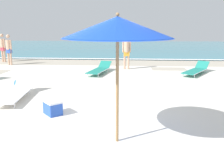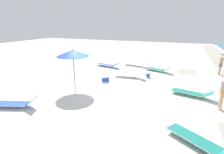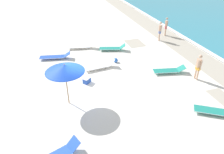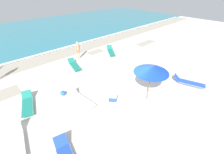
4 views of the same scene
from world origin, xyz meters
The scene contains 11 objects.
ground_plane centered at (0.00, 0.01, -0.08)m, with size 60.00×60.00×0.16m.
ocean_water centered at (0.00, 20.30, 0.03)m, with size 60.00×19.52×0.07m.
beach_umbrella centered at (0.62, -1.27, 2.23)m, with size 2.06×2.06×2.50m.
sun_lounger_under_umbrella centered at (-2.69, 1.47, 0.22)m, with size 0.82×2.25×0.59m.
sun_lounger_beside_umbrella centered at (-0.57, 5.84, 0.20)m, with size 1.07×2.25×0.46m.
sun_lounger_mid_beach_pair_b centered at (4.02, 5.97, 0.21)m, with size 1.76×2.27×0.50m.
beachgoer_wading_adult centered at (-6.08, 8.07, 1.00)m, with size 0.42×0.28×1.76m.
beachgoer_shoreline_child centered at (0.71, 7.10, 1.00)m, with size 0.45×0.27×1.76m.
beachgoer_strolling_adult centered at (-7.06, 9.28, 1.00)m, with size 0.41×0.29×1.76m.
beach_ball centered at (-3.23, 2.84, 0.17)m, with size 0.33×0.33×0.33m.
cooler_box centered at (-1.12, 0.16, 0.19)m, with size 0.60×0.61×0.37m.
Camera 1 is at (0.83, -5.90, 2.27)m, focal length 40.00 mm.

